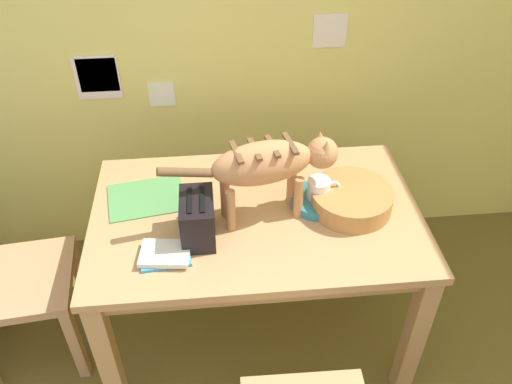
% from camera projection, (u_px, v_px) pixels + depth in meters
% --- Properties ---
extents(wall_rear, '(4.47, 0.11, 2.50)m').
position_uv_depth(wall_rear, '(213.00, 14.00, 2.28)').
color(wall_rear, '#E6DD70').
rests_on(wall_rear, ground_plane).
extents(dining_table, '(1.28, 0.81, 0.74)m').
position_uv_depth(dining_table, '(256.00, 229.00, 2.09)').
color(dining_table, tan).
rests_on(dining_table, ground_plane).
extents(cat, '(0.65, 0.21, 0.33)m').
position_uv_depth(cat, '(271.00, 164.00, 1.88)').
color(cat, tan).
rests_on(cat, dining_table).
extents(saucer_bowl, '(0.21, 0.21, 0.04)m').
position_uv_depth(saucer_bowl, '(317.00, 200.00, 2.06)').
color(saucer_bowl, teal).
rests_on(saucer_bowl, dining_table).
extents(coffee_mug, '(0.13, 0.09, 0.08)m').
position_uv_depth(coffee_mug, '(319.00, 189.00, 2.02)').
color(coffee_mug, white).
rests_on(coffee_mug, saucer_bowl).
extents(magazine, '(0.33, 0.28, 0.01)m').
position_uv_depth(magazine, '(147.00, 198.00, 2.10)').
color(magazine, '#569B54').
rests_on(magazine, dining_table).
extents(book_stack, '(0.19, 0.15, 0.03)m').
position_uv_depth(book_stack, '(165.00, 254.00, 1.84)').
color(book_stack, '#3B93C0').
rests_on(book_stack, dining_table).
extents(wicker_basket, '(0.32, 0.32, 0.08)m').
position_uv_depth(wicker_basket, '(351.00, 199.00, 2.03)').
color(wicker_basket, '#B47F42').
rests_on(wicker_basket, dining_table).
extents(toaster, '(0.12, 0.20, 0.18)m').
position_uv_depth(toaster, '(198.00, 218.00, 1.88)').
color(toaster, black).
rests_on(toaster, dining_table).
extents(wooden_chair_near, '(0.46, 0.46, 0.94)m').
position_uv_depth(wooden_chair_near, '(8.00, 279.00, 2.14)').
color(wooden_chair_near, tan).
rests_on(wooden_chair_near, ground_plane).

